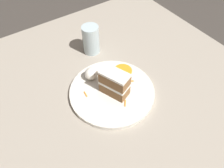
% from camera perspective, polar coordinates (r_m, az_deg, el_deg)
% --- Properties ---
extents(ground_plane, '(6.00, 6.00, 0.00)m').
position_cam_1_polar(ground_plane, '(0.82, 2.93, -1.62)').
color(ground_plane, '#38332D').
rests_on(ground_plane, ground).
extents(dining_table, '(0.97, 1.05, 0.03)m').
position_cam_1_polar(dining_table, '(0.81, 2.98, -0.89)').
color(dining_table, gray).
rests_on(dining_table, ground).
extents(plate, '(0.30, 0.30, 0.02)m').
position_cam_1_polar(plate, '(0.76, 0.00, -1.98)').
color(plate, silver).
rests_on(plate, dining_table).
extents(cake_slice, '(0.08, 0.11, 0.09)m').
position_cam_1_polar(cake_slice, '(0.71, 0.66, 0.23)').
color(cake_slice, brown).
rests_on(cake_slice, plate).
extents(cream_dollop, '(0.05, 0.04, 0.05)m').
position_cam_1_polar(cream_dollop, '(0.78, -5.44, 2.72)').
color(cream_dollop, white).
rests_on(cream_dollop, plate).
extents(orange_garnish, '(0.07, 0.07, 0.00)m').
position_cam_1_polar(orange_garnish, '(0.82, 2.85, 3.51)').
color(orange_garnish, orange).
rests_on(orange_garnish, plate).
extents(carrot_shreds_scatter, '(0.18, 0.19, 0.00)m').
position_cam_1_polar(carrot_shreds_scatter, '(0.78, -0.80, 0.44)').
color(carrot_shreds_scatter, orange).
rests_on(carrot_shreds_scatter, plate).
extents(drinking_glass, '(0.07, 0.07, 0.12)m').
position_cam_1_polar(drinking_glass, '(0.89, -5.57, 11.02)').
color(drinking_glass, silver).
rests_on(drinking_glass, dining_table).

